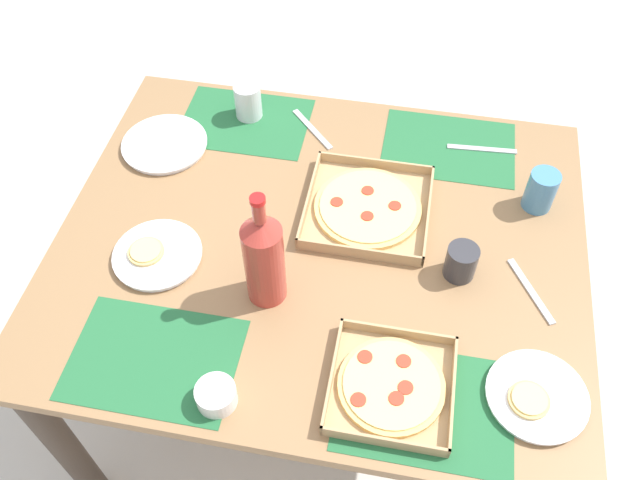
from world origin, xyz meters
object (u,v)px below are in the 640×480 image
pizza_box_corner_right (368,208)px  condiment_bowl (216,395)px  pizza_box_edge_far (391,386)px  plate_far_right (156,255)px  cup_red (461,262)px  plate_far_left (165,144)px  soda_bottle (264,258)px  plate_near_right (536,397)px  cup_dark (541,191)px  cup_clear_left (248,101)px

pizza_box_corner_right → condiment_bowl: (-0.23, -0.57, 0.01)m
pizza_box_edge_far → plate_far_right: size_ratio=1.19×
pizza_box_edge_far → cup_red: (0.12, 0.32, 0.03)m
plate_far_left → soda_bottle: (0.39, -0.42, 0.12)m
plate_near_right → condiment_bowl: size_ratio=2.49×
cup_red → cup_dark: (0.18, 0.25, 0.01)m
pizza_box_edge_far → plate_far_left: size_ratio=1.08×
plate_far_right → plate_far_left: size_ratio=0.91×
pizza_box_corner_right → plate_near_right: size_ratio=1.47×
soda_bottle → cup_clear_left: (-0.19, 0.59, -0.08)m
plate_far_left → cup_clear_left: size_ratio=2.27×
pizza_box_edge_far → plate_far_right: (-0.59, 0.24, -0.00)m
cup_red → cup_dark: cup_dark is taller
cup_red → condiment_bowl: cup_red is taller
soda_bottle → cup_clear_left: size_ratio=3.12×
plate_near_right → cup_dark: size_ratio=1.93×
cup_dark → condiment_bowl: 0.93m
pizza_box_corner_right → pizza_box_edge_far: 0.49m
condiment_bowl → cup_red: bearing=41.6°
cup_red → plate_far_left: bearing=160.8°
plate_far_left → condiment_bowl: size_ratio=2.78×
cup_red → cup_dark: size_ratio=0.79×
pizza_box_corner_right → cup_clear_left: size_ratio=2.98×
pizza_box_corner_right → cup_red: size_ratio=3.58×
pizza_box_edge_far → plate_far_left: 0.93m
cup_clear_left → condiment_bowl: bearing=-79.9°
cup_red → cup_clear_left: cup_clear_left is taller
plate_far_right → cup_red: 0.72m
cup_clear_left → cup_dark: bearing=-14.1°
plate_far_left → cup_red: 0.87m
condiment_bowl → pizza_box_edge_far: bearing=14.9°
pizza_box_edge_far → cup_clear_left: 0.93m
pizza_box_edge_far → cup_dark: 0.65m
plate_far_right → condiment_bowl: 0.41m
plate_far_left → cup_clear_left: (0.20, 0.17, 0.04)m
condiment_bowl → plate_far_right: bearing=126.7°
plate_far_right → pizza_box_edge_far: bearing=-21.9°
pizza_box_corner_right → plate_near_right: bearing=-47.4°
plate_far_left → cup_red: bearing=-19.2°
plate_near_right → cup_dark: 0.55m
cup_clear_left → condiment_bowl: size_ratio=1.23×
soda_bottle → condiment_bowl: (-0.04, -0.28, -0.11)m
pizza_box_corner_right → cup_dark: (0.42, 0.10, 0.04)m
condiment_bowl → plate_near_right: bearing=10.9°
plate_far_right → cup_red: size_ratio=2.48×
pizza_box_corner_right → condiment_bowl: condiment_bowl is taller
pizza_box_edge_far → soda_bottle: soda_bottle is taller
pizza_box_corner_right → plate_far_left: bearing=167.3°
pizza_box_corner_right → plate_far_right: 0.53m
condiment_bowl → plate_far_left: bearing=116.7°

